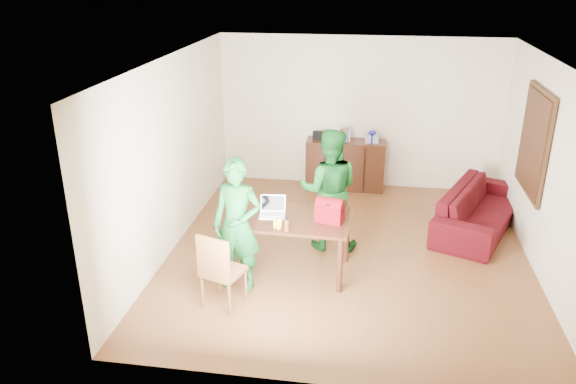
% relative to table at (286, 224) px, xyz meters
% --- Properties ---
extents(room, '(5.20, 5.70, 2.90)m').
position_rel_table_xyz_m(room, '(0.81, 0.74, 0.62)').
color(room, '#4C2F13').
rests_on(room, ground).
extents(table, '(1.72, 1.01, 0.79)m').
position_rel_table_xyz_m(table, '(0.00, 0.00, 0.00)').
color(table, black).
rests_on(table, ground).
extents(chair, '(0.55, 0.54, 0.97)m').
position_rel_table_xyz_m(chair, '(-0.61, -0.93, -0.40)').
color(chair, brown).
rests_on(chair, ground).
extents(person_near, '(0.66, 0.47, 1.71)m').
position_rel_table_xyz_m(person_near, '(-0.52, -0.48, 0.17)').
color(person_near, '#135722').
rests_on(person_near, ground).
extents(person_far, '(0.89, 0.71, 1.76)m').
position_rel_table_xyz_m(person_far, '(0.49, 0.79, 0.19)').
color(person_far, '#12511B').
rests_on(person_far, ground).
extents(laptop, '(0.35, 0.26, 0.23)m').
position_rel_table_xyz_m(laptop, '(-0.18, -0.01, 0.14)').
color(laptop, white).
rests_on(laptop, table).
extents(bananas, '(0.16, 0.11, 0.05)m').
position_rel_table_xyz_m(bananas, '(-0.04, -0.38, 0.13)').
color(bananas, gold).
rests_on(bananas, table).
extents(bottle, '(0.07, 0.07, 0.17)m').
position_rel_table_xyz_m(bottle, '(0.08, -0.40, 0.19)').
color(bottle, '#5E3215').
rests_on(bottle, table).
extents(red_bag, '(0.38, 0.28, 0.25)m').
position_rel_table_xyz_m(red_bag, '(0.57, -0.06, 0.23)').
color(red_bag, maroon).
rests_on(red_bag, table).
extents(sofa, '(1.68, 2.40, 0.65)m').
position_rel_table_xyz_m(sofa, '(2.75, 1.74, -0.36)').
color(sofa, '#3F080E').
rests_on(sofa, ground).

